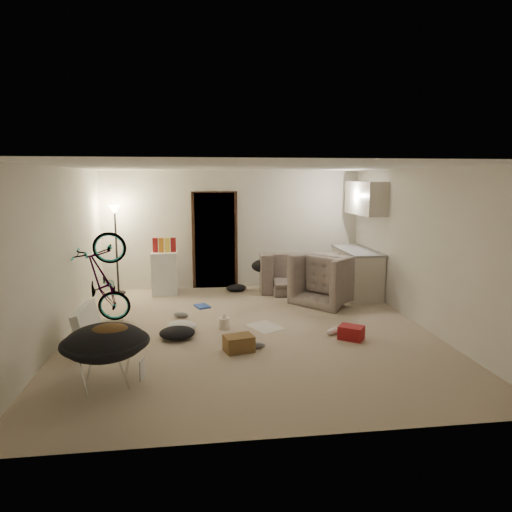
{
  "coord_description": "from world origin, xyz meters",
  "views": [
    {
      "loc": [
        -0.78,
        -6.75,
        2.33
      ],
      "look_at": [
        0.18,
        0.6,
        1.07
      ],
      "focal_mm": 32.0,
      "sensor_mm": 36.0,
      "label": 1
    }
  ],
  "objects": [
    {
      "name": "ceiling",
      "position": [
        0.0,
        0.0,
        2.51
      ],
      "size": [
        5.5,
        6.0,
        0.02
      ],
      "primitive_type": "cube",
      "color": "white",
      "rests_on": "wall_back"
    },
    {
      "name": "shoe_4",
      "position": [
        1.23,
        -0.34,
        0.05
      ],
      "size": [
        0.29,
        0.24,
        0.1
      ],
      "primitive_type": "ellipsoid",
      "rotation": [
        0.0,
        0.0,
        0.58
      ],
      "color": "white",
      "rests_on": "floor"
    },
    {
      "name": "newspaper",
      "position": [
        0.26,
        0.14,
        0.0
      ],
      "size": [
        0.63,
        0.69,
        0.01
      ],
      "primitive_type": "cube",
      "rotation": [
        0.0,
        0.0,
        0.47
      ],
      "color": "silver",
      "rests_on": "floor"
    },
    {
      "name": "bicycle",
      "position": [
        -2.3,
        0.7,
        0.4
      ],
      "size": [
        1.55,
        0.71,
        0.89
      ],
      "primitive_type": "imported",
      "rotation": [
        0.0,
        -0.17,
        1.6
      ],
      "color": "black",
      "rests_on": "floor"
    },
    {
      "name": "drink_case_b",
      "position": [
        1.44,
        -0.58,
        0.1
      ],
      "size": [
        0.43,
        0.41,
        0.2
      ],
      "primitive_type": "cube",
      "rotation": [
        0.0,
        0.0,
        -0.62
      ],
      "color": "maroon",
      "rests_on": "floor"
    },
    {
      "name": "sofa_drape",
      "position": [
        0.61,
        2.45,
        0.54
      ],
      "size": [
        0.65,
        0.57,
        0.28
      ],
      "primitive_type": "ellipsoid",
      "rotation": [
        0.0,
        0.0,
        -0.23
      ],
      "color": "black",
      "rests_on": "sofa"
    },
    {
      "name": "book_blue",
      "position": [
        -0.71,
        1.42,
        0.02
      ],
      "size": [
        0.32,
        0.37,
        0.03
      ],
      "primitive_type": "cube",
      "rotation": [
        0.0,
        0.0,
        0.36
      ],
      "color": "#2E4CA9",
      "rests_on": "floor"
    },
    {
      "name": "floor_lamp",
      "position": [
        -2.4,
        2.65,
        1.31
      ],
      "size": [
        0.28,
        0.28,
        1.81
      ],
      "color": "black",
      "rests_on": "floor"
    },
    {
      "name": "book_asset",
      "position": [
        -1.47,
        -1.65,
        0.01
      ],
      "size": [
        0.28,
        0.23,
        0.02
      ],
      "primitive_type": "imported",
      "rotation": [
        0.0,
        0.0,
        1.36
      ],
      "color": "maroon",
      "rests_on": "floor"
    },
    {
      "name": "shoe_0",
      "position": [
        0.77,
        2.55,
        0.06
      ],
      "size": [
        0.32,
        0.17,
        0.11
      ],
      "primitive_type": "ellipsoid",
      "rotation": [
        0.0,
        0.0,
        0.17
      ],
      "color": "#2E4CA9",
      "rests_on": "floor"
    },
    {
      "name": "drink_case_a",
      "position": [
        -0.24,
        -0.84,
        0.11
      ],
      "size": [
        0.44,
        0.36,
        0.22
      ],
      "primitive_type": "cube",
      "rotation": [
        0.0,
        0.0,
        0.25
      ],
      "color": "brown",
      "rests_on": "floor"
    },
    {
      "name": "sofa",
      "position": [
        1.56,
        2.45,
        0.31
      ],
      "size": [
        2.16,
        0.93,
        0.62
      ],
      "primitive_type": "imported",
      "rotation": [
        0.0,
        0.0,
        3.09
      ],
      "color": "#313831",
      "rests_on": "floor"
    },
    {
      "name": "saucer_chair",
      "position": [
        -1.83,
        -1.66,
        0.42
      ],
      "size": [
        0.99,
        0.99,
        0.7
      ],
      "color": "silver",
      "rests_on": "floor"
    },
    {
      "name": "snack_box_2",
      "position": [
        -1.38,
        2.55,
        1.0
      ],
      "size": [
        0.1,
        0.07,
        0.3
      ],
      "primitive_type": "cube",
      "rotation": [
        0.0,
        0.0,
        0.0
      ],
      "color": "gold",
      "rests_on": "mini_fridge"
    },
    {
      "name": "kitchen_counter",
      "position": [
        2.43,
        2.0,
        0.44
      ],
      "size": [
        0.6,
        1.5,
        0.88
      ],
      "primitive_type": "cube",
      "color": "beige",
      "rests_on": "floor"
    },
    {
      "name": "clothes_lump_b",
      "position": [
        0.02,
        2.55,
        0.07
      ],
      "size": [
        0.55,
        0.53,
        0.13
      ],
      "primitive_type": "ellipsoid",
      "rotation": [
        0.0,
        0.0,
        0.43
      ],
      "color": "black",
      "rests_on": "floor"
    },
    {
      "name": "wall_back",
      "position": [
        0.0,
        3.01,
        1.25
      ],
      "size": [
        5.5,
        0.02,
        2.5
      ],
      "primitive_type": "cube",
      "color": "silver",
      "rests_on": "floor"
    },
    {
      "name": "snack_box_0",
      "position": [
        -1.62,
        2.55,
        1.0
      ],
      "size": [
        0.1,
        0.08,
        0.3
      ],
      "primitive_type": "cube",
      "rotation": [
        0.0,
        0.0,
        -0.06
      ],
      "color": "maroon",
      "rests_on": "mini_fridge"
    },
    {
      "name": "doorway",
      "position": [
        -0.4,
        2.97,
        1.02
      ],
      "size": [
        0.85,
        0.1,
        2.04
      ],
      "primitive_type": "cube",
      "color": "black",
      "rests_on": "floor"
    },
    {
      "name": "wall_left",
      "position": [
        -2.76,
        0.0,
        1.25
      ],
      "size": [
        0.02,
        6.0,
        2.5
      ],
      "primitive_type": "cube",
      "color": "silver",
      "rests_on": "floor"
    },
    {
      "name": "armchair",
      "position": [
        1.75,
        1.5,
        0.35
      ],
      "size": [
        1.4,
        1.42,
        0.69
      ],
      "primitive_type": "imported",
      "rotation": [
        0.0,
        0.0,
        2.28
      ],
      "color": "#313831",
      "rests_on": "floor"
    },
    {
      "name": "shoe_1",
      "position": [
        -1.07,
        0.81,
        0.05
      ],
      "size": [
        0.28,
        0.2,
        0.1
      ],
      "primitive_type": "ellipsoid",
      "rotation": [
        0.0,
        0.0,
        -0.38
      ],
      "color": "slate",
      "rests_on": "floor"
    },
    {
      "name": "book_white",
      "position": [
        -0.97,
        0.25,
        0.01
      ],
      "size": [
        0.25,
        0.29,
        0.02
      ],
      "primitive_type": "cube",
      "rotation": [
        0.0,
        0.0,
        -0.25
      ],
      "color": "silver",
      "rests_on": "floor"
    },
    {
      "name": "mini_fridge",
      "position": [
        -1.45,
        2.55,
        0.43
      ],
      "size": [
        0.52,
        0.52,
        0.86
      ],
      "primitive_type": "cube",
      "rotation": [
        0.0,
        0.0,
        0.03
      ],
      "color": "white",
      "rests_on": "floor"
    },
    {
      "name": "hoodie",
      "position": [
        -1.78,
        -1.69,
        0.62
      ],
      "size": [
        0.6,
        0.55,
        0.22
      ],
      "primitive_type": "ellipsoid",
      "rotation": [
        0.0,
        0.0,
        0.39
      ],
      "color": "#4E351B",
      "rests_on": "saucer_chair"
    },
    {
      "name": "door_trim",
      "position": [
        -0.4,
        2.94,
        1.02
      ],
      "size": [
        0.97,
        0.04,
        2.1
      ],
      "primitive_type": "cube",
      "color": "#331D11",
      "rests_on": "floor"
    },
    {
      "name": "clothes_lump_a",
      "position": [
        -1.1,
        -0.21,
        0.08
      ],
      "size": [
        0.54,
        0.47,
        0.17
      ],
      "primitive_type": "ellipsoid",
      "rotation": [
        0.0,
        0.0,
        0.03
      ],
      "color": "black",
      "rests_on": "floor"
    },
    {
      "name": "kitchen_uppers",
      "position": [
        2.56,
        2.0,
        1.95
      ],
      "size": [
        0.38,
        1.4,
        0.65
      ],
      "primitive_type": "cube",
      "color": "beige",
      "rests_on": "wall_right"
    },
    {
      "name": "wall_front",
      "position": [
        0.0,
        -3.01,
        1.25
      ],
      "size": [
        5.5,
        0.02,
        2.5
      ],
      "primitive_type": "cube",
      "color": "silver",
      "rests_on": "floor"
    },
    {
      "name": "floor",
      "position": [
        0.0,
        0.0,
        -0.01
      ],
      "size": [
        5.5,
        6.0,
        0.02
      ],
      "primitive_type": "cube",
      "color": "tan",
      "rests_on": "ground"
    },
    {
      "name": "wall_right",
      "position": [
        2.76,
        0.0,
        1.25
      ],
      "size": [
        0.02,
        6.0,
        2.5
      ],
      "primitive_type": "cube",
      "color": "silver",
      "rests_on": "floor"
    },
    {
      "name": "shoe_3",
      "position": [
        0.01,
        -0.76,
        0.05
      ],
      "size": [
        0.26,
        0.16,
        0.09
      ],
      "primitive_type": "ellipsoid",
      "rotation": [
        0.0,
        0.0,
        -0.26
      ],
      "color": "slate",
      "rests_on": "floor"
    },
    {
      "name": "tv_box",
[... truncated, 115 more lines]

